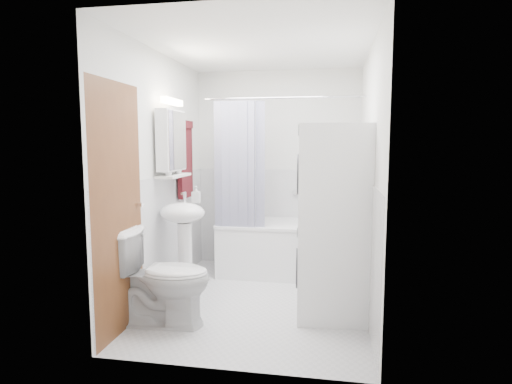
% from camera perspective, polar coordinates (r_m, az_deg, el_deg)
% --- Properties ---
extents(floor, '(2.60, 2.60, 0.00)m').
position_cam_1_polar(floor, '(4.29, 0.50, -14.27)').
color(floor, silver).
rests_on(floor, ground).
extents(room_walls, '(2.60, 2.60, 2.60)m').
position_cam_1_polar(room_walls, '(4.01, 0.52, 6.00)').
color(room_walls, silver).
rests_on(room_walls, ground).
extents(wainscot, '(1.98, 2.58, 2.58)m').
position_cam_1_polar(wainscot, '(4.40, 1.14, -5.59)').
color(wainscot, silver).
rests_on(wainscot, ground).
extents(door, '(0.05, 2.00, 2.00)m').
position_cam_1_polar(door, '(3.81, -15.17, -1.62)').
color(door, brown).
rests_on(door, ground).
extents(bathtub, '(1.58, 0.75, 0.60)m').
position_cam_1_polar(bathtub, '(5.04, 4.24, -7.14)').
color(bathtub, white).
rests_on(bathtub, ground).
extents(tub_spout, '(0.04, 0.12, 0.04)m').
position_cam_1_polar(tub_spout, '(5.25, 6.84, -0.07)').
color(tub_spout, silver).
rests_on(tub_spout, room_walls).
extents(curtain_rod, '(1.76, 0.02, 0.02)m').
position_cam_1_polar(curtain_rod, '(4.61, 4.01, 12.45)').
color(curtain_rod, silver).
rests_on(curtain_rod, room_walls).
extents(shower_curtain, '(0.55, 0.02, 1.45)m').
position_cam_1_polar(shower_curtain, '(4.68, -2.26, 3.17)').
color(shower_curtain, '#141447').
rests_on(shower_curtain, curtain_rod).
extents(sink, '(0.44, 0.37, 1.04)m').
position_cam_1_polar(sink, '(4.25, -9.69, -4.70)').
color(sink, white).
rests_on(sink, ground).
extents(medicine_cabinet, '(0.13, 0.50, 0.71)m').
position_cam_1_polar(medicine_cabinet, '(4.35, -11.19, 6.95)').
color(medicine_cabinet, white).
rests_on(medicine_cabinet, room_walls).
extents(shelf, '(0.18, 0.54, 0.02)m').
position_cam_1_polar(shelf, '(4.36, -10.90, 2.15)').
color(shelf, silver).
rests_on(shelf, room_walls).
extents(shower_caddy, '(0.22, 0.06, 0.02)m').
position_cam_1_polar(shower_caddy, '(5.21, 7.42, 2.37)').
color(shower_caddy, silver).
rests_on(shower_caddy, room_walls).
extents(towel, '(0.07, 0.36, 0.86)m').
position_cam_1_polar(towel, '(4.82, -9.42, 4.47)').
color(towel, '#4E1715').
rests_on(towel, room_walls).
extents(washer_dryer, '(0.64, 0.64, 1.68)m').
position_cam_1_polar(washer_dryer, '(3.79, 10.09, -3.94)').
color(washer_dryer, white).
rests_on(washer_dryer, ground).
extents(toilet, '(0.85, 0.51, 0.81)m').
position_cam_1_polar(toilet, '(3.74, -12.42, -11.07)').
color(toilet, white).
rests_on(toilet, ground).
extents(soap_pump, '(0.08, 0.17, 0.08)m').
position_cam_1_polar(soap_pump, '(4.46, -7.98, -0.93)').
color(soap_pump, gray).
rests_on(soap_pump, sink).
extents(shelf_bottle, '(0.07, 0.18, 0.07)m').
position_cam_1_polar(shelf_bottle, '(4.21, -11.64, 2.64)').
color(shelf_bottle, gray).
rests_on(shelf_bottle, shelf).
extents(shelf_cup, '(0.10, 0.09, 0.10)m').
position_cam_1_polar(shelf_cup, '(4.46, -10.36, 3.08)').
color(shelf_cup, gray).
rests_on(shelf_cup, shelf).
extents(shampoo_a, '(0.13, 0.17, 0.13)m').
position_cam_1_polar(shampoo_a, '(5.21, 6.60, 3.22)').
color(shampoo_a, gray).
rests_on(shampoo_a, shower_caddy).
extents(shampoo_b, '(0.08, 0.21, 0.08)m').
position_cam_1_polar(shampoo_b, '(5.21, 7.91, 2.92)').
color(shampoo_b, '#284AA1').
rests_on(shampoo_b, shower_caddy).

